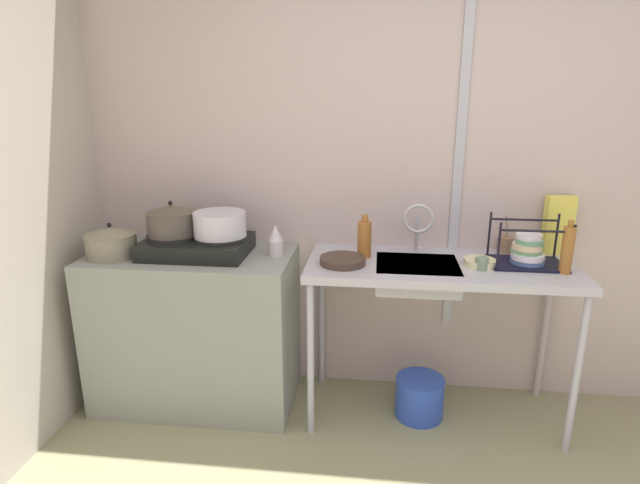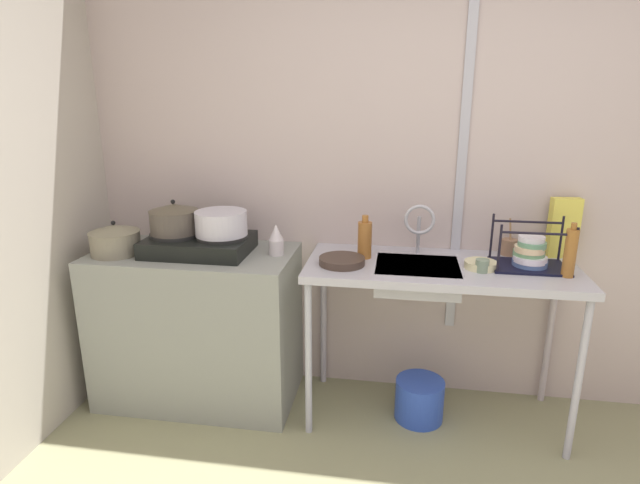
% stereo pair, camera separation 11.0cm
% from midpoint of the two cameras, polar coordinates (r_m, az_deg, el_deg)
% --- Properties ---
extents(wall_back, '(4.93, 0.10, 2.79)m').
position_cam_midpoint_polar(wall_back, '(2.91, 16.38, 9.24)').
color(wall_back, '#BAA7A2').
rests_on(wall_back, ground).
extents(wall_metal_strip, '(0.05, 0.01, 2.23)m').
position_cam_midpoint_polar(wall_metal_strip, '(2.84, 16.92, 11.88)').
color(wall_metal_strip, '#AAA9B3').
extents(counter_concrete, '(1.10, 0.58, 0.88)m').
position_cam_midpoint_polar(counter_concrete, '(3.02, -12.42, -9.12)').
color(counter_concrete, gray).
rests_on(counter_concrete, ground).
extents(counter_sink, '(1.36, 0.58, 0.88)m').
position_cam_midpoint_polar(counter_sink, '(2.70, 14.40, -3.94)').
color(counter_sink, '#AAA9B3').
rests_on(counter_sink, ground).
extents(stove, '(0.55, 0.39, 0.11)m').
position_cam_midpoint_polar(stove, '(2.84, -12.27, -0.18)').
color(stove, black).
rests_on(stove, counter_concrete).
extents(pot_on_left_burner, '(0.27, 0.27, 0.18)m').
position_cam_midpoint_polar(pot_on_left_burner, '(2.85, -14.92, 2.57)').
color(pot_on_left_burner, '#4C443C').
rests_on(pot_on_left_burner, stove).
extents(pot_on_right_burner, '(0.28, 0.28, 0.13)m').
position_cam_midpoint_polar(pot_on_right_burner, '(2.76, -9.86, 2.09)').
color(pot_on_right_burner, silver).
rests_on(pot_on_right_burner, stove).
extents(pot_beside_stove, '(0.27, 0.27, 0.19)m').
position_cam_midpoint_polar(pot_beside_stove, '(2.94, -20.94, 0.27)').
color(pot_beside_stove, gray).
rests_on(pot_beside_stove, counter_concrete).
extents(percolator, '(0.08, 0.08, 0.17)m').
position_cam_midpoint_polar(percolator, '(2.73, -3.76, 0.23)').
color(percolator, silver).
rests_on(percolator, counter_concrete).
extents(sink_basin, '(0.42, 0.35, 0.12)m').
position_cam_midpoint_polar(sink_basin, '(2.67, 11.93, -3.76)').
color(sink_basin, '#AAA9B3').
rests_on(sink_basin, counter_sink).
extents(faucet, '(0.16, 0.09, 0.28)m').
position_cam_midpoint_polar(faucet, '(2.74, 12.19, 2.18)').
color(faucet, '#AAA9B3').
rests_on(faucet, counter_sink).
extents(frying_pan, '(0.23, 0.23, 0.04)m').
position_cam_midpoint_polar(frying_pan, '(2.60, 3.68, -2.13)').
color(frying_pan, '#3D2E26').
rests_on(frying_pan, counter_sink).
extents(dish_rack, '(0.36, 0.25, 0.24)m').
position_cam_midpoint_polar(dish_rack, '(2.76, 23.47, -1.34)').
color(dish_rack, black).
rests_on(dish_rack, counter_sink).
extents(cup_by_rack, '(0.06, 0.06, 0.06)m').
position_cam_midpoint_polar(cup_by_rack, '(2.62, 18.82, -2.53)').
color(cup_by_rack, gray).
rests_on(cup_by_rack, counter_sink).
extents(small_bowl_on_drainboard, '(0.16, 0.16, 0.04)m').
position_cam_midpoint_polar(small_bowl_on_drainboard, '(2.67, 18.65, -2.43)').
color(small_bowl_on_drainboard, beige).
rests_on(small_bowl_on_drainboard, counter_sink).
extents(bottle_by_sink, '(0.07, 0.07, 0.23)m').
position_cam_midpoint_polar(bottle_by_sink, '(2.69, 6.19, 0.30)').
color(bottle_by_sink, '#9B5D27').
rests_on(bottle_by_sink, counter_sink).
extents(bottle_by_rack, '(0.06, 0.06, 0.26)m').
position_cam_midpoint_polar(bottle_by_rack, '(2.68, 27.24, -1.07)').
color(bottle_by_rack, '#965D26').
rests_on(bottle_by_rack, counter_sink).
extents(cereal_box, '(0.15, 0.08, 0.32)m').
position_cam_midpoint_polar(cereal_box, '(2.99, 26.51, 1.42)').
color(cereal_box, '#E1D14C').
rests_on(cereal_box, counter_sink).
extents(utensil_jar, '(0.08, 0.08, 0.20)m').
position_cam_midpoint_polar(utensil_jar, '(2.94, 21.39, -0.50)').
color(utensil_jar, '#926A4F').
rests_on(utensil_jar, counter_sink).
extents(bucket_on_floor, '(0.26, 0.26, 0.23)m').
position_cam_midpoint_polar(bucket_on_floor, '(2.97, 12.13, -16.83)').
color(bucket_on_floor, blue).
rests_on(bucket_on_floor, ground).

